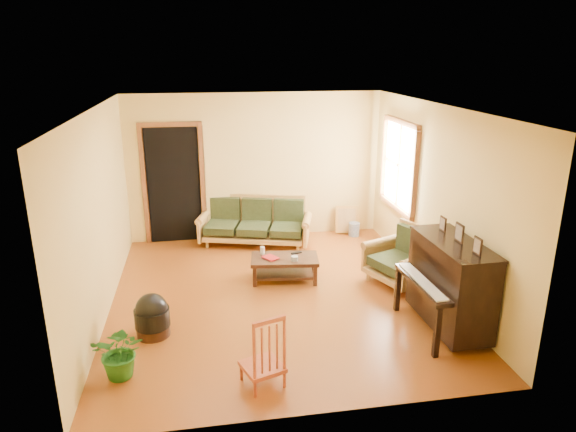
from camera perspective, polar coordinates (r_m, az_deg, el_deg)
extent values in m
plane|color=#6A300D|center=(7.29, -1.24, -8.82)|extent=(5.00, 5.00, 0.00)
cube|color=black|center=(9.21, -12.57, 3.33)|extent=(1.08, 0.16, 2.05)
cube|color=white|center=(8.54, 12.25, 5.50)|extent=(0.12, 1.36, 1.46)
cube|color=#A87B3D|center=(9.01, -3.74, -0.68)|extent=(2.06, 1.30, 0.82)
cube|color=black|center=(7.68, -0.38, -5.86)|extent=(1.05, 0.66, 0.36)
cube|color=#A87B3D|center=(7.63, 12.17, -4.39)|extent=(1.09, 1.11, 0.87)
cube|color=black|center=(6.54, 17.58, -7.43)|extent=(0.79, 1.31, 1.14)
cylinder|color=black|center=(6.47, -14.83, -11.13)|extent=(0.51, 0.51, 0.40)
cube|color=#95381B|center=(5.35, -2.89, -14.51)|extent=(0.50, 0.53, 0.83)
cube|color=gold|center=(9.64, 6.52, -0.37)|extent=(0.42, 0.16, 0.54)
cylinder|color=#304F90|center=(9.57, 7.35, -1.47)|extent=(0.21, 0.21, 0.25)
imported|color=#1D5819|center=(5.78, -18.09, -14.13)|extent=(0.60, 0.54, 0.59)
imported|color=maroon|center=(7.52, -2.44, -4.84)|extent=(0.27, 0.29, 0.02)
cylinder|color=silver|center=(7.73, -2.86, -3.82)|extent=(0.08, 0.08, 0.11)
cylinder|color=silver|center=(7.49, 0.73, -4.72)|extent=(0.11, 0.11, 0.07)
cube|color=black|center=(7.76, 0.94, -4.11)|extent=(0.17, 0.09, 0.02)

